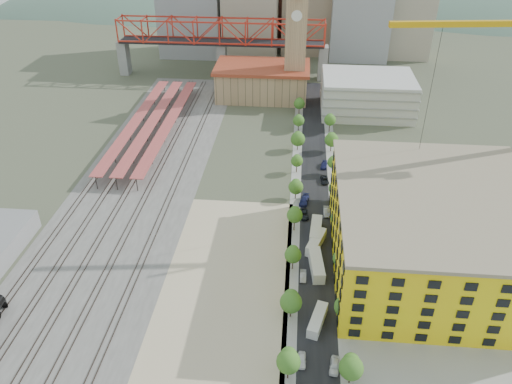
# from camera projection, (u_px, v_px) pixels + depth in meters

# --- Properties ---
(ground) EXTENTS (400.00, 400.00, 0.00)m
(ground) POSITION_uv_depth(u_px,v_px,m) (257.00, 207.00, 137.37)
(ground) COLOR #474C38
(ground) RESTS_ON ground
(ballast_strip) EXTENTS (36.00, 165.00, 0.06)m
(ballast_strip) POSITION_uv_depth(u_px,v_px,m) (146.00, 170.00, 154.84)
(ballast_strip) COLOR #605E59
(ballast_strip) RESTS_ON ground
(dirt_lot) EXTENTS (28.00, 67.00, 0.06)m
(dirt_lot) POSITION_uv_depth(u_px,v_px,m) (226.00, 284.00, 111.10)
(dirt_lot) COLOR tan
(dirt_lot) RESTS_ON ground
(street_asphalt) EXTENTS (12.00, 170.00, 0.06)m
(street_asphalt) POSITION_uv_depth(u_px,v_px,m) (314.00, 181.00, 148.79)
(street_asphalt) COLOR black
(street_asphalt) RESTS_ON ground
(sidewalk_west) EXTENTS (3.00, 170.00, 0.04)m
(sidewalk_west) POSITION_uv_depth(u_px,v_px,m) (296.00, 181.00, 149.21)
(sidewalk_west) COLOR gray
(sidewalk_west) RESTS_ON ground
(sidewalk_east) EXTENTS (3.00, 170.00, 0.04)m
(sidewalk_east) POSITION_uv_depth(u_px,v_px,m) (333.00, 182.00, 148.38)
(sidewalk_east) COLOR gray
(sidewalk_east) RESTS_ON ground
(construction_pad) EXTENTS (50.00, 90.00, 0.06)m
(construction_pad) POSITION_uv_depth(u_px,v_px,m) (440.00, 263.00, 117.08)
(construction_pad) COLOR gray
(construction_pad) RESTS_ON ground
(rail_tracks) EXTENTS (26.56, 160.00, 0.18)m
(rail_tracks) POSITION_uv_depth(u_px,v_px,m) (141.00, 169.00, 154.91)
(rail_tracks) COLOR #382B23
(rail_tracks) RESTS_ON ground
(platform_canopies) EXTENTS (16.00, 80.00, 4.12)m
(platform_canopies) POSITION_uv_depth(u_px,v_px,m) (153.00, 121.00, 176.29)
(platform_canopies) COLOR #B24844
(platform_canopies) RESTS_ON ground
(station_hall) EXTENTS (38.00, 24.00, 13.10)m
(station_hall) POSITION_uv_depth(u_px,v_px,m) (262.00, 81.00, 203.32)
(station_hall) COLOR tan
(station_hall) RESTS_ON ground
(clock_tower) EXTENTS (12.00, 12.00, 52.00)m
(clock_tower) POSITION_uv_depth(u_px,v_px,m) (296.00, 28.00, 188.91)
(clock_tower) COLOR tan
(clock_tower) RESTS_ON ground
(parking_garage) EXTENTS (34.00, 26.00, 14.00)m
(parking_garage) POSITION_uv_depth(u_px,v_px,m) (367.00, 94.00, 189.92)
(parking_garage) COLOR silver
(parking_garage) RESTS_ON ground
(truss_bridge) EXTENTS (94.00, 9.60, 25.60)m
(truss_bridge) POSITION_uv_depth(u_px,v_px,m) (221.00, 35.00, 217.73)
(truss_bridge) COLOR gray
(truss_bridge) RESTS_ON ground
(construction_building) EXTENTS (44.60, 50.60, 18.80)m
(construction_building) POSITION_uv_depth(u_px,v_px,m) (434.00, 230.00, 112.32)
(construction_building) COLOR yellow
(construction_building) RESTS_ON ground
(street_trees) EXTENTS (15.40, 124.40, 8.00)m
(street_trees) POSITION_uv_depth(u_px,v_px,m) (315.00, 200.00, 140.37)
(street_trees) COLOR #2D611D
(street_trees) RESTS_ON ground
(skyline) EXTENTS (133.00, 46.00, 60.00)m
(skyline) POSITION_uv_depth(u_px,v_px,m) (297.00, 8.00, 244.62)
(skyline) COLOR #9EA0A3
(skyline) RESTS_ON ground
(distant_hills) EXTENTS (647.00, 264.00, 227.00)m
(distant_hills) POSITION_uv_depth(u_px,v_px,m) (342.00, 111.00, 395.47)
(distant_hills) COLOR #4C6B59
(distant_hills) RESTS_ON ground
(site_trailer_a) EXTENTS (4.50, 8.95, 2.37)m
(site_trailer_a) POSITION_uv_depth(u_px,v_px,m) (317.00, 320.00, 100.48)
(site_trailer_a) COLOR silver
(site_trailer_a) RESTS_ON ground
(site_trailer_b) EXTENTS (3.85, 10.59, 2.83)m
(site_trailer_b) POSITION_uv_depth(u_px,v_px,m) (316.00, 265.00, 114.46)
(site_trailer_b) COLOR silver
(site_trailer_b) RESTS_ON ground
(site_trailer_c) EXTENTS (5.34, 9.82, 2.60)m
(site_trailer_c) POSITION_uv_depth(u_px,v_px,m) (316.00, 242.00, 121.84)
(site_trailer_c) COLOR silver
(site_trailer_c) RESTS_ON ground
(site_trailer_d) EXTENTS (3.41, 10.16, 2.73)m
(site_trailer_d) POSITION_uv_depth(u_px,v_px,m) (316.00, 230.00, 125.90)
(site_trailer_d) COLOR silver
(site_trailer_d) RESTS_ON ground
(car_0) EXTENTS (1.59, 3.88, 1.32)m
(car_0) POSITION_uv_depth(u_px,v_px,m) (302.00, 360.00, 92.72)
(car_0) COLOR white
(car_0) RESTS_ON ground
(car_1) EXTENTS (1.42, 4.03, 1.32)m
(car_1) POSITION_uv_depth(u_px,v_px,m) (303.00, 276.00, 112.40)
(car_1) COLOR #96959A
(car_1) RESTS_ON ground
(car_2) EXTENTS (2.68, 5.07, 1.36)m
(car_2) POSITION_uv_depth(u_px,v_px,m) (304.00, 214.00, 132.95)
(car_2) COLOR black
(car_2) RESTS_ON ground
(car_3) EXTENTS (3.14, 5.83, 1.60)m
(car_3) POSITION_uv_depth(u_px,v_px,m) (304.00, 200.00, 138.51)
(car_3) COLOR navy
(car_3) RESTS_ON ground
(car_4) EXTENTS (2.35, 4.56, 1.48)m
(car_4) POSITION_uv_depth(u_px,v_px,m) (335.00, 366.00, 91.60)
(car_4) COLOR silver
(car_4) RESTS_ON ground
(car_5) EXTENTS (1.66, 4.64, 1.52)m
(car_5) POSITION_uv_depth(u_px,v_px,m) (326.00, 212.00, 133.97)
(car_5) COLOR #9A9B9F
(car_5) RESTS_ON ground
(car_6) EXTENTS (2.63, 4.92, 1.32)m
(car_6) POSITION_uv_depth(u_px,v_px,m) (325.00, 180.00, 148.17)
(car_6) COLOR black
(car_6) RESTS_ON ground
(car_7) EXTENTS (2.50, 4.80, 1.33)m
(car_7) POSITION_uv_depth(u_px,v_px,m) (324.00, 165.00, 155.78)
(car_7) COLOR navy
(car_7) RESTS_ON ground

